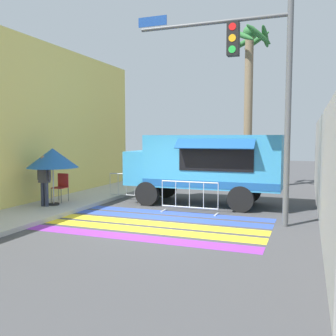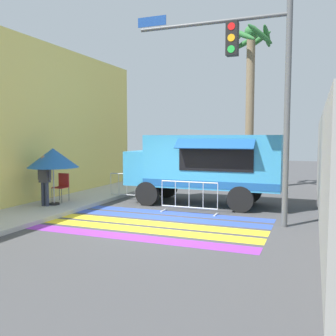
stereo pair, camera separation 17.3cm
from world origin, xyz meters
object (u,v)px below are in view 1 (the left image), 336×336
object	(u,v)px
vendor_person	(44,178)
palm_tree	(249,82)
patio_umbrella	(53,158)
food_truck	(203,163)
folding_chair	(61,185)
barricade_front	(189,198)
traffic_signal_pole	(255,75)
barricade_side	(126,187)

from	to	relation	value
vendor_person	palm_tree	distance (m)	9.95
vendor_person	palm_tree	xyz separation A→B (m)	(5.53, 7.33, 3.84)
patio_umbrella	palm_tree	bearing A→B (deg)	52.59
food_truck	patio_umbrella	distance (m)	5.18
folding_chair	barricade_front	distance (m)	4.71
food_truck	vendor_person	size ratio (longest dim) A/B	3.26
food_truck	palm_tree	size ratio (longest dim) A/B	0.74
food_truck	folding_chair	xyz separation A→B (m)	(-4.68, -1.89, -0.76)
food_truck	traffic_signal_pole	bearing A→B (deg)	-49.10
patio_umbrella	vendor_person	xyz separation A→B (m)	(-0.14, -0.29, -0.63)
patio_umbrella	palm_tree	world-z (taller)	palm_tree
vendor_person	palm_tree	bearing A→B (deg)	37.15
barricade_front	palm_tree	world-z (taller)	palm_tree
barricade_front	palm_tree	xyz separation A→B (m)	(0.89, 6.10, 4.42)
vendor_person	barricade_front	xyz separation A→B (m)	(4.64, 1.24, -0.59)
folding_chair	palm_tree	world-z (taller)	palm_tree
barricade_front	palm_tree	bearing A→B (deg)	81.71
traffic_signal_pole	folding_chair	bearing A→B (deg)	175.39
patio_umbrella	folding_chair	size ratio (longest dim) A/B	1.93
barricade_front	patio_umbrella	bearing A→B (deg)	-168.09
folding_chair	barricade_side	distance (m)	2.47
palm_tree	folding_chair	bearing A→B (deg)	-131.32
palm_tree	vendor_person	bearing A→B (deg)	-127.00
palm_tree	traffic_signal_pole	bearing A→B (deg)	-80.03
food_truck	palm_tree	xyz separation A→B (m)	(0.90, 4.46, 3.43)
food_truck	barricade_side	size ratio (longest dim) A/B	3.81
traffic_signal_pole	palm_tree	world-z (taller)	palm_tree
traffic_signal_pole	folding_chair	size ratio (longest dim) A/B	6.00
barricade_side	barricade_front	bearing A→B (deg)	-27.34
patio_umbrella	barricade_side	bearing A→B (deg)	60.05
folding_chair	barricade_front	bearing A→B (deg)	2.85
traffic_signal_pole	barricade_front	bearing A→B (deg)	159.13
traffic_signal_pole	patio_umbrella	world-z (taller)	traffic_signal_pole
food_truck	barricade_side	bearing A→B (deg)	-178.75
barricade_front	palm_tree	distance (m)	7.59
traffic_signal_pole	barricade_side	xyz separation A→B (m)	(-5.15, 2.38, -3.62)
food_truck	palm_tree	world-z (taller)	palm_tree
palm_tree	food_truck	bearing A→B (deg)	-101.46
traffic_signal_pole	barricade_side	distance (m)	6.72
folding_chair	traffic_signal_pole	bearing A→B (deg)	-4.85
food_truck	traffic_signal_pole	size ratio (longest dim) A/B	0.92
food_truck	folding_chair	world-z (taller)	food_truck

